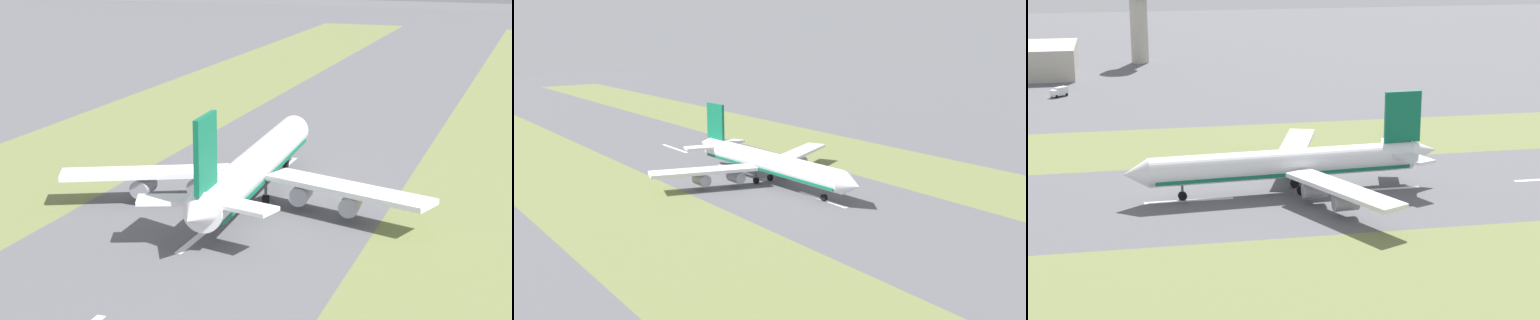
# 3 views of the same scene
# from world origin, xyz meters

# --- Properties ---
(ground_plane) EXTENTS (800.00, 800.00, 0.00)m
(ground_plane) POSITION_xyz_m (0.00, 0.00, 0.00)
(ground_plane) COLOR #56565B
(grass_median_west) EXTENTS (40.00, 600.00, 0.01)m
(grass_median_west) POSITION_xyz_m (-45.00, 0.00, 0.00)
(grass_median_west) COLOR olive
(grass_median_west) RESTS_ON ground
(grass_median_east) EXTENTS (40.00, 600.00, 0.01)m
(grass_median_east) POSITION_xyz_m (45.00, 0.00, 0.00)
(grass_median_east) COLOR olive
(grass_median_east) RESTS_ON ground
(centreline_dash_near) EXTENTS (1.20, 18.00, 0.01)m
(centreline_dash_near) POSITION_xyz_m (0.00, -55.24, 0.01)
(centreline_dash_near) COLOR silver
(centreline_dash_near) RESTS_ON ground
(centreline_dash_mid) EXTENTS (1.20, 18.00, 0.01)m
(centreline_dash_mid) POSITION_xyz_m (0.00, -15.24, 0.01)
(centreline_dash_mid) COLOR silver
(centreline_dash_mid) RESTS_ON ground
(centreline_dash_far) EXTENTS (1.20, 18.00, 0.01)m
(centreline_dash_far) POSITION_xyz_m (0.00, 24.76, 0.01)
(centreline_dash_far) COLOR silver
(centreline_dash_far) RESTS_ON ground
(airplane_main_jet) EXTENTS (64.02, 67.21, 20.20)m
(airplane_main_jet) POSITION_xyz_m (1.93, 2.86, 6.02)
(airplane_main_jet) COLOR white
(airplane_main_jet) RESTS_ON ground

